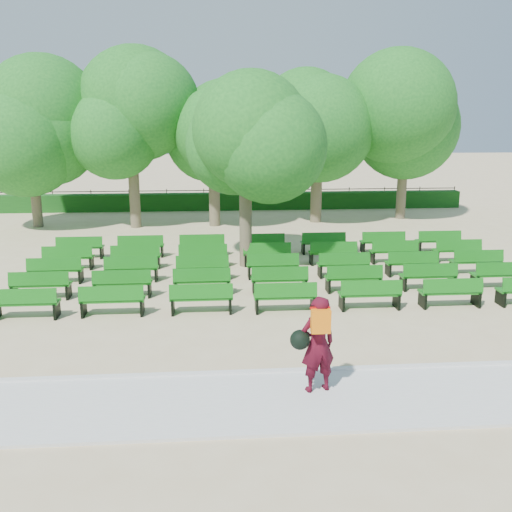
{
  "coord_description": "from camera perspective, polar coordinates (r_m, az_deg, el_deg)",
  "views": [
    {
      "loc": [
        -0.6,
        -16.48,
        4.93
      ],
      "look_at": [
        0.62,
        -1.0,
        1.1
      ],
      "focal_mm": 40.0,
      "sensor_mm": 36.0,
      "label": 1
    }
  ],
  "objects": [
    {
      "name": "ground",
      "position": [
        17.21,
        -2.33,
        -2.8
      ],
      "size": [
        120.0,
        120.0,
        0.0
      ],
      "primitive_type": "plane",
      "color": "#C8B185"
    },
    {
      "name": "paving",
      "position": [
        10.33,
        -0.66,
        -14.45
      ],
      "size": [
        30.0,
        2.2,
        0.06
      ],
      "primitive_type": "cube",
      "color": "silver",
      "rests_on": "ground"
    },
    {
      "name": "curb",
      "position": [
        11.35,
        -1.06,
        -11.62
      ],
      "size": [
        30.0,
        0.12,
        0.1
      ],
      "primitive_type": "cube",
      "color": "silver",
      "rests_on": "ground"
    },
    {
      "name": "hedge",
      "position": [
        30.81,
        -3.37,
        5.47
      ],
      "size": [
        26.0,
        0.7,
        0.9
      ],
      "primitive_type": "cube",
      "color": "#154D15",
      "rests_on": "ground"
    },
    {
      "name": "fence",
      "position": [
        31.27,
        -3.37,
        4.76
      ],
      "size": [
        26.0,
        0.1,
        1.02
      ],
      "primitive_type": null,
      "color": "black",
      "rests_on": "ground"
    },
    {
      "name": "tree_line",
      "position": [
        26.94,
        -3.17,
        3.29
      ],
      "size": [
        21.8,
        6.8,
        7.04
      ],
      "primitive_type": null,
      "color": "#217221",
      "rests_on": "ground"
    },
    {
      "name": "bench_array",
      "position": [
        17.82,
        1.64,
        -1.93
      ],
      "size": [
        1.62,
        0.54,
        1.01
      ],
      "rotation": [
        0.0,
        0.0,
        -0.02
      ],
      "color": "#126913",
      "rests_on": "ground"
    },
    {
      "name": "tree_among",
      "position": [
        18.69,
        -1.08,
        10.35
      ],
      "size": [
        3.81,
        3.81,
        5.52
      ],
      "color": "brown",
      "rests_on": "ground"
    },
    {
      "name": "person",
      "position": [
        10.34,
        6.07,
        -8.64
      ],
      "size": [
        0.88,
        0.58,
        1.79
      ],
      "rotation": [
        0.0,
        0.0,
        3.4
      ],
      "color": "#420917",
      "rests_on": "ground"
    }
  ]
}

